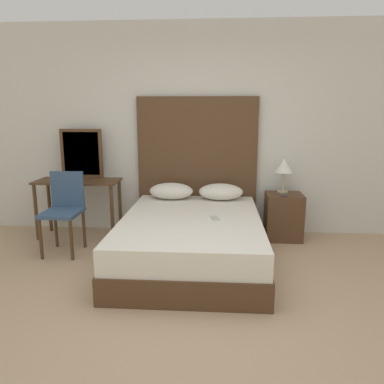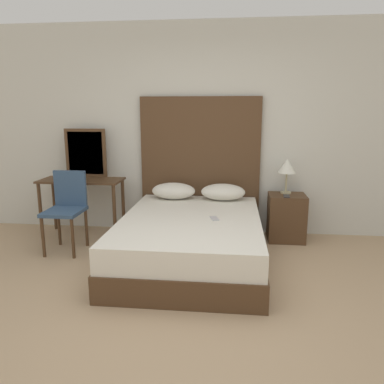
{
  "view_description": "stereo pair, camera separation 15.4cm",
  "coord_description": "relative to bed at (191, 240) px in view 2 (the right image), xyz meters",
  "views": [
    {
      "loc": [
        0.21,
        -2.58,
        1.6
      ],
      "look_at": [
        -0.06,
        1.32,
        0.75
      ],
      "focal_mm": 35.0,
      "sensor_mm": 36.0,
      "label": 1
    },
    {
      "loc": [
        0.36,
        -2.56,
        1.6
      ],
      "look_at": [
        -0.06,
        1.32,
        0.75
      ],
      "focal_mm": 35.0,
      "sensor_mm": 36.0,
      "label": 2
    }
  ],
  "objects": [
    {
      "name": "pillow_left",
      "position": [
        -0.31,
        0.81,
        0.36
      ],
      "size": [
        0.55,
        0.34,
        0.21
      ],
      "color": "silver",
      "rests_on": "bed"
    },
    {
      "name": "pillow_right",
      "position": [
        0.31,
        0.81,
        0.36
      ],
      "size": [
        0.55,
        0.34,
        0.21
      ],
      "color": "silver",
      "rests_on": "bed"
    },
    {
      "name": "vanity_mirror",
      "position": [
        -1.5,
        0.95,
        0.81
      ],
      "size": [
        0.55,
        0.03,
        0.63
      ],
      "color": "#4C331E",
      "rests_on": "vanity_desk"
    },
    {
      "name": "bed",
      "position": [
        0.0,
        0.0,
        0.0
      ],
      "size": [
        1.48,
        2.07,
        0.5
      ],
      "color": "#4C331E",
      "rests_on": "ground_plane"
    },
    {
      "name": "phone_on_nightstand",
      "position": [
        1.09,
        0.73,
        0.34
      ],
      "size": [
        0.08,
        0.16,
        0.01
      ],
      "color": "#232328",
      "rests_on": "nightstand"
    },
    {
      "name": "wall_back",
      "position": [
        0.06,
        1.13,
        1.1
      ],
      "size": [
        10.0,
        0.06,
        2.7
      ],
      "color": "silver",
      "rests_on": "ground_plane"
    },
    {
      "name": "table_lamp",
      "position": [
        1.1,
        0.91,
        0.67
      ],
      "size": [
        0.22,
        0.22,
        0.44
      ],
      "color": "tan",
      "rests_on": "nightstand"
    },
    {
      "name": "chair",
      "position": [
        -1.47,
        0.23,
        0.28
      ],
      "size": [
        0.4,
        0.45,
        0.92
      ],
      "color": "#334C6B",
      "rests_on": "ground_plane"
    },
    {
      "name": "headboard",
      "position": [
        0.0,
        1.06,
        0.64
      ],
      "size": [
        1.55,
        0.05,
        1.78
      ],
      "color": "#4C331E",
      "rests_on": "ground_plane"
    },
    {
      "name": "vanity_desk",
      "position": [
        -1.5,
        0.75,
        0.36
      ],
      "size": [
        1.05,
        0.46,
        0.74
      ],
      "color": "#4C331E",
      "rests_on": "ground_plane"
    },
    {
      "name": "ground_plane",
      "position": [
        0.06,
        -1.22,
        -0.25
      ],
      "size": [
        16.0,
        16.0,
        0.0
      ],
      "primitive_type": "plane",
      "color": "tan"
    },
    {
      "name": "phone_on_bed",
      "position": [
        0.25,
        -0.03,
        0.26
      ],
      "size": [
        0.11,
        0.16,
        0.01
      ],
      "color": "#B7B7BC",
      "rests_on": "bed"
    },
    {
      "name": "nightstand",
      "position": [
        1.11,
        0.83,
        0.04
      ],
      "size": [
        0.45,
        0.4,
        0.58
      ],
      "color": "#4C331E",
      "rests_on": "ground_plane"
    }
  ]
}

